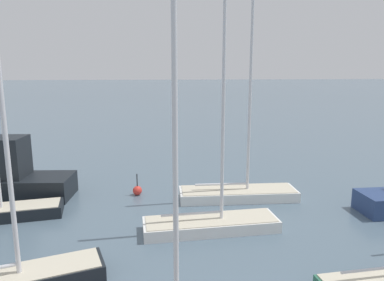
{
  "coord_description": "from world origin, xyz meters",
  "views": [
    {
      "loc": [
        -3.1,
        -7.41,
        7.42
      ],
      "look_at": [
        0.0,
        16.61,
        2.66
      ],
      "focal_mm": 33.25,
      "sensor_mm": 36.0,
      "label": 1
    }
  ],
  "objects_px": {
    "sailboat_0": "(3,279)",
    "fishing_boat_0": "(5,176)",
    "channel_buoy_0": "(137,190)",
    "sailboat_7": "(211,220)",
    "sailboat_5": "(238,190)"
  },
  "relations": [
    {
      "from": "sailboat_0",
      "to": "fishing_boat_0",
      "type": "bearing_deg",
      "value": 92.97
    },
    {
      "from": "channel_buoy_0",
      "to": "sailboat_7",
      "type": "bearing_deg",
      "value": -56.42
    },
    {
      "from": "sailboat_7",
      "to": "sailboat_5",
      "type": "bearing_deg",
      "value": 56.96
    },
    {
      "from": "sailboat_5",
      "to": "channel_buoy_0",
      "type": "bearing_deg",
      "value": 168.96
    },
    {
      "from": "fishing_boat_0",
      "to": "channel_buoy_0",
      "type": "relative_size",
      "value": 5.73
    },
    {
      "from": "sailboat_7",
      "to": "channel_buoy_0",
      "type": "xyz_separation_m",
      "value": [
        -3.57,
        5.37,
        -0.23
      ]
    },
    {
      "from": "sailboat_7",
      "to": "fishing_boat_0",
      "type": "bearing_deg",
      "value": 150.0
    },
    {
      "from": "fishing_boat_0",
      "to": "channel_buoy_0",
      "type": "height_order",
      "value": "fishing_boat_0"
    },
    {
      "from": "sailboat_0",
      "to": "channel_buoy_0",
      "type": "height_order",
      "value": "sailboat_0"
    },
    {
      "from": "sailboat_7",
      "to": "channel_buoy_0",
      "type": "bearing_deg",
      "value": 121.22
    },
    {
      "from": "sailboat_5",
      "to": "sailboat_7",
      "type": "xyz_separation_m",
      "value": [
        -2.34,
        -3.94,
        -0.03
      ]
    },
    {
      "from": "fishing_boat_0",
      "to": "sailboat_0",
      "type": "bearing_deg",
      "value": 114.9
    },
    {
      "from": "sailboat_5",
      "to": "channel_buoy_0",
      "type": "height_order",
      "value": "sailboat_5"
    },
    {
      "from": "sailboat_0",
      "to": "sailboat_7",
      "type": "xyz_separation_m",
      "value": [
        7.88,
        3.82,
        0.03
      ]
    },
    {
      "from": "sailboat_0",
      "to": "sailboat_5",
      "type": "distance_m",
      "value": 12.83
    }
  ]
}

